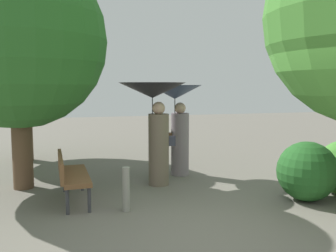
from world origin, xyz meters
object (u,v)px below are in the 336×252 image
(tree_mid_left, at_px, (21,43))
(person_right, at_px, (177,110))
(person_left, at_px, (155,109))
(tree_near_left, at_px, (17,26))
(path_marker_post, at_px, (126,189))
(park_bench, at_px, (70,173))

(tree_mid_left, bearing_deg, person_right, -37.87)
(person_left, distance_m, tree_near_left, 3.07)
(person_right, bearing_deg, tree_mid_left, 57.53)
(person_left, xyz_separation_m, path_marker_post, (-0.84, -1.46, -1.20))
(park_bench, distance_m, tree_near_left, 3.03)
(path_marker_post, bearing_deg, tree_near_left, 132.13)
(person_left, height_order, park_bench, person_left)
(person_left, bearing_deg, park_bench, 117.65)
(tree_mid_left, xyz_separation_m, path_marker_post, (1.96, -4.86, -2.79))
(park_bench, distance_m, path_marker_post, 1.16)
(person_right, bearing_deg, park_bench, 125.64)
(person_left, relative_size, park_bench, 1.39)
(tree_near_left, xyz_separation_m, tree_mid_left, (-0.22, 2.93, -0.00))
(person_left, bearing_deg, tree_near_left, 85.13)
(person_right, xyz_separation_m, path_marker_post, (-1.52, -2.15, -1.12))
(park_bench, bearing_deg, person_right, -61.69)
(person_right, relative_size, park_bench, 1.35)
(person_right, distance_m, tree_near_left, 3.68)
(person_left, height_order, person_right, person_left)
(person_right, height_order, path_marker_post, person_right)
(park_bench, height_order, tree_mid_left, tree_mid_left)
(person_left, distance_m, park_bench, 2.11)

